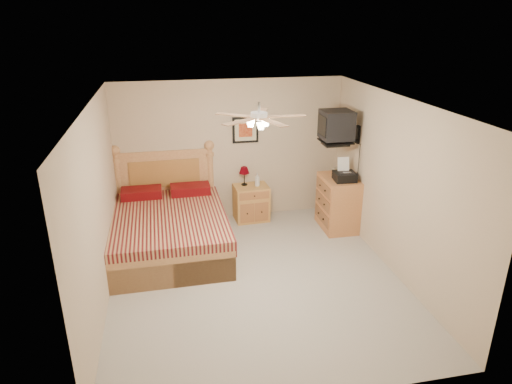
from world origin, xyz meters
TOP-DOWN VIEW (x-y plane):
  - floor at (0.00, 0.00)m, footprint 4.50×4.50m
  - ceiling at (0.00, 0.00)m, footprint 4.00×4.50m
  - wall_back at (0.00, 2.25)m, footprint 4.00×0.04m
  - wall_front at (0.00, -2.25)m, footprint 4.00×0.04m
  - wall_left at (-2.00, 0.00)m, footprint 0.04×4.50m
  - wall_right at (2.00, 0.00)m, footprint 0.04×4.50m
  - bed at (-1.15, 1.12)m, footprint 1.75×2.29m
  - nightstand at (0.33, 2.00)m, footprint 0.62×0.48m
  - table_lamp at (0.22, 2.09)m, footprint 0.21×0.21m
  - lotion_bottle at (0.43, 1.99)m, footprint 0.09×0.09m
  - framed_picture at (0.27, 2.23)m, footprint 0.46×0.04m
  - dresser at (1.73, 1.37)m, footprint 0.55×0.79m
  - fax_machine at (1.75, 1.22)m, footprint 0.38×0.40m
  - magazine_lower at (1.74, 1.67)m, footprint 0.24×0.29m
  - magazine_upper at (1.77, 1.67)m, footprint 0.21×0.27m
  - wall_tv at (1.75, 1.34)m, footprint 0.56×0.46m
  - ceiling_fan at (0.00, -0.20)m, footprint 1.14×1.14m

SIDE VIEW (x-z plane):
  - floor at x=0.00m, z-range 0.00..0.00m
  - nightstand at x=0.33m, z-range 0.00..0.65m
  - dresser at x=1.73m, z-range 0.00..0.93m
  - bed at x=-1.15m, z-range 0.00..1.47m
  - lotion_bottle at x=0.43m, z-range 0.65..0.89m
  - table_lamp at x=0.22m, z-range 0.65..0.99m
  - magazine_lower at x=1.74m, z-range 0.93..0.95m
  - magazine_upper at x=1.77m, z-range 0.95..0.97m
  - fax_machine at x=1.75m, z-range 0.93..1.30m
  - wall_back at x=0.00m, z-range 0.00..2.50m
  - wall_front at x=0.00m, z-range 0.00..2.50m
  - wall_left at x=-2.00m, z-range 0.00..2.50m
  - wall_right at x=2.00m, z-range 0.00..2.50m
  - framed_picture at x=0.27m, z-range 1.39..1.85m
  - wall_tv at x=1.75m, z-range 1.52..2.10m
  - ceiling_fan at x=0.00m, z-range 2.22..2.50m
  - ceiling at x=0.00m, z-range 2.48..2.52m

